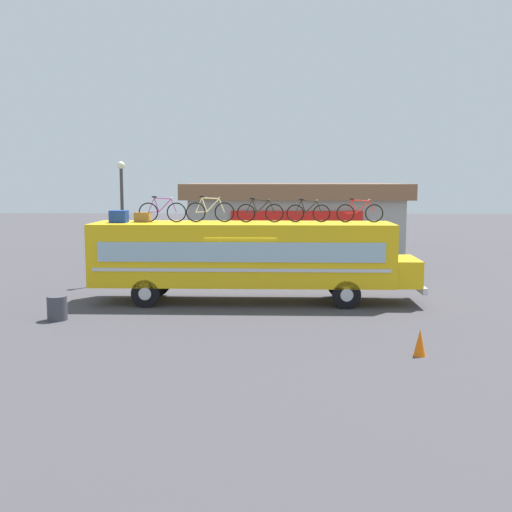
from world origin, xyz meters
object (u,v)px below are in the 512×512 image
object	(u,v)px
bus	(248,255)
rooftop_bicycle_4	(308,212)
luggage_bag_1	(119,217)
luggage_bag_2	(143,217)
rooftop_bicycle_3	(260,212)
trash_bin	(57,308)
rooftop_bicycle_2	(210,211)
rooftop_bicycle_1	(162,211)
rooftop_bicycle_5	(360,212)
street_lamp	(122,210)
traffic_cone	(420,342)

from	to	relation	value
bus	rooftop_bicycle_4	xyz separation A→B (m)	(2.21, 0.35, 1.53)
luggage_bag_1	luggage_bag_2	size ratio (longest dim) A/B	1.12
luggage_bag_1	rooftop_bicycle_3	xyz separation A→B (m)	(5.14, 0.30, 0.15)
luggage_bag_2	trash_bin	bearing A→B (deg)	-120.87
rooftop_bicycle_2	rooftop_bicycle_1	bearing A→B (deg)	-176.23
luggage_bag_2	rooftop_bicycle_1	world-z (taller)	rooftop_bicycle_1
rooftop_bicycle_3	rooftop_bicycle_5	size ratio (longest dim) A/B	1.00
rooftop_bicycle_2	rooftop_bicycle_5	size ratio (longest dim) A/B	1.04
bus	rooftop_bicycle_2	xyz separation A→B (m)	(-1.40, 0.27, 1.57)
luggage_bag_2	street_lamp	size ratio (longest dim) A/B	0.10
bus	rooftop_bicycle_4	size ratio (longest dim) A/B	7.40
bus	rooftop_bicycle_5	xyz separation A→B (m)	(4.08, 0.31, 1.54)
rooftop_bicycle_4	rooftop_bicycle_3	bearing A→B (deg)	-175.42
rooftop_bicycle_3	rooftop_bicycle_1	bearing A→B (deg)	-179.14
bus	trash_bin	world-z (taller)	bus
bus	trash_bin	xyz separation A→B (m)	(-5.98, -3.14, -1.37)
rooftop_bicycle_2	rooftop_bicycle_5	world-z (taller)	rooftop_bicycle_2
rooftop_bicycle_1	rooftop_bicycle_5	size ratio (longest dim) A/B	1.03
luggage_bag_1	rooftop_bicycle_5	bearing A→B (deg)	2.63
rooftop_bicycle_3	luggage_bag_2	bearing A→B (deg)	178.50
bus	luggage_bag_2	world-z (taller)	luggage_bag_2
rooftop_bicycle_4	trash_bin	bearing A→B (deg)	-156.94
rooftop_bicycle_1	rooftop_bicycle_2	size ratio (longest dim) A/B	0.98
luggage_bag_2	rooftop_bicycle_2	bearing A→B (deg)	-1.22
luggage_bag_2	rooftop_bicycle_4	xyz separation A→B (m)	(6.12, 0.03, 0.18)
rooftop_bicycle_5	luggage_bag_1	bearing A→B (deg)	-177.37
rooftop_bicycle_1	rooftop_bicycle_5	bearing A→B (deg)	1.26
luggage_bag_1	luggage_bag_2	distance (m)	0.89
rooftop_bicycle_4	street_lamp	xyz separation A→B (m)	(-7.85, 3.81, -0.10)
bus	rooftop_bicycle_3	bearing A→B (deg)	25.20
luggage_bag_2	rooftop_bicycle_1	size ratio (longest dim) A/B	0.31
rooftop_bicycle_5	street_lamp	world-z (taller)	street_lamp
rooftop_bicycle_1	trash_bin	distance (m)	5.24
trash_bin	traffic_cone	size ratio (longest dim) A/B	1.11
traffic_cone	rooftop_bicycle_1	bearing A→B (deg)	138.33
rooftop_bicycle_5	trash_bin	size ratio (longest dim) A/B	2.20
rooftop_bicycle_3	rooftop_bicycle_5	distance (m)	3.64
rooftop_bicycle_3	trash_bin	size ratio (longest dim) A/B	2.21
rooftop_bicycle_1	traffic_cone	xyz separation A→B (m)	(7.85, -6.98, -2.97)
rooftop_bicycle_2	trash_bin	xyz separation A→B (m)	(-4.57, -3.41, -2.93)
rooftop_bicycle_2	street_lamp	xyz separation A→B (m)	(-4.24, 3.89, -0.14)
luggage_bag_1	rooftop_bicycle_3	world-z (taller)	rooftop_bicycle_3
rooftop_bicycle_3	rooftop_bicycle_4	xyz separation A→B (m)	(1.77, 0.14, -0.01)
luggage_bag_1	rooftop_bicycle_2	size ratio (longest dim) A/B	0.34
rooftop_bicycle_1	street_lamp	world-z (taller)	street_lamp
luggage_bag_1	rooftop_bicycle_1	xyz separation A→B (m)	(1.55, 0.24, 0.18)
rooftop_bicycle_1	traffic_cone	size ratio (longest dim) A/B	2.52
rooftop_bicycle_5	luggage_bag_2	bearing A→B (deg)	179.93
street_lamp	rooftop_bicycle_3	bearing A→B (deg)	-32.96
rooftop_bicycle_1	rooftop_bicycle_4	size ratio (longest dim) A/B	1.09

